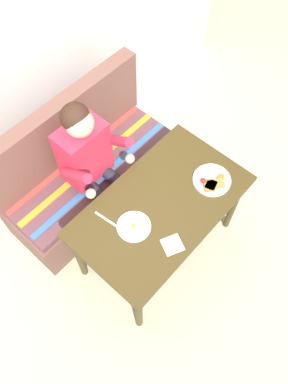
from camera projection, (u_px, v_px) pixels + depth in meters
The scene contains 9 objects.
ground_plane at pixel (158, 247), 3.14m from camera, with size 8.00×8.00×0.00m, color #A5AA8C.
back_wall at pixel (13, 44), 2.45m from camera, with size 4.40×0.10×2.60m, color beige.
table at pixel (161, 210), 2.58m from camera, with size 1.20×0.70×0.73m.
couch at pixel (88, 173), 3.11m from camera, with size 1.44×0.56×1.00m.
person at pixel (91, 160), 2.68m from camera, with size 0.45×0.61×1.21m.
plate_breakfast at pixel (212, 181), 2.59m from camera, with size 0.26×0.26×0.05m.
plate_eggs at pixel (134, 226), 2.42m from camera, with size 0.22×0.22×0.04m.
napkin at pixel (172, 245), 2.36m from camera, with size 0.12×0.12×0.01m, color silver.
fork at pixel (106, 219), 2.45m from camera, with size 0.01×0.17×0.01m, color silver.
Camera 1 is at (-0.97, -0.72, 2.94)m, focal length 36.05 mm.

